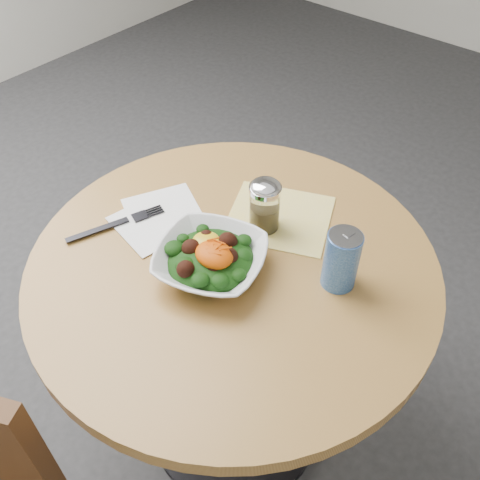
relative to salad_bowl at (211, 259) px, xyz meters
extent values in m
plane|color=#2C2C2F|center=(0.02, 0.05, -0.78)|extent=(6.00, 6.00, 0.00)
cylinder|color=black|center=(0.02, 0.05, -0.77)|extent=(0.52, 0.52, 0.03)
cylinder|color=black|center=(0.02, 0.05, -0.43)|extent=(0.10, 0.10, 0.71)
cylinder|color=#BE9344|center=(0.02, 0.05, -0.05)|extent=(0.90, 0.90, 0.04)
cube|color=yellow|center=(0.01, 0.23, -0.03)|extent=(0.30, 0.29, 0.00)
cube|color=white|center=(-0.21, 0.06, -0.03)|extent=(0.23, 0.23, 0.00)
cube|color=white|center=(-0.20, 0.02, -0.03)|extent=(0.20, 0.20, 0.00)
imported|color=silver|center=(0.00, 0.00, 0.00)|extent=(0.29, 0.29, 0.06)
ellipsoid|color=black|center=(0.00, 0.00, -0.01)|extent=(0.19, 0.19, 0.07)
ellipsoid|color=gold|center=(-0.03, 0.02, 0.02)|extent=(0.06, 0.06, 0.02)
ellipsoid|color=#DA5204|center=(0.02, -0.01, 0.03)|extent=(0.08, 0.07, 0.04)
cube|color=black|center=(-0.28, -0.08, -0.03)|extent=(0.07, 0.14, 0.00)
cube|color=black|center=(-0.23, 0.03, -0.03)|extent=(0.06, 0.09, 0.00)
cylinder|color=silver|center=(0.00, 0.18, 0.02)|extent=(0.07, 0.07, 0.10)
cylinder|color=#9C8649|center=(0.00, 0.18, 0.00)|extent=(0.06, 0.06, 0.06)
cylinder|color=white|center=(0.00, 0.18, 0.08)|extent=(0.07, 0.07, 0.01)
ellipsoid|color=white|center=(0.00, 0.18, 0.09)|extent=(0.07, 0.07, 0.03)
cylinder|color=#0D3296|center=(0.23, 0.14, 0.03)|extent=(0.07, 0.07, 0.13)
cylinder|color=#B1B1B8|center=(0.23, 0.14, 0.10)|extent=(0.07, 0.07, 0.00)
cube|color=#B1B1B8|center=(0.23, 0.15, 0.11)|extent=(0.02, 0.02, 0.00)
camera|label=1|loc=(0.54, -0.55, 0.82)|focal=40.00mm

